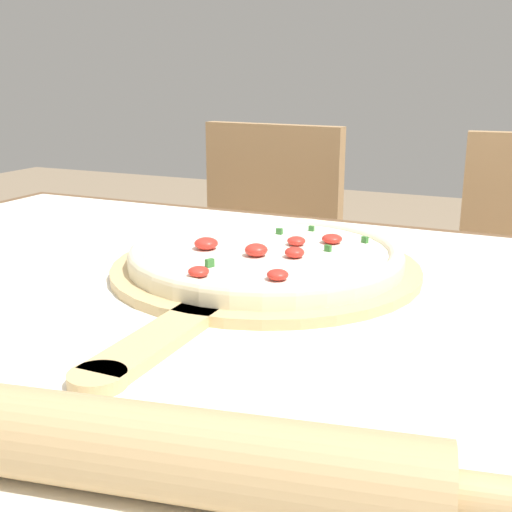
% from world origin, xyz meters
% --- Properties ---
extents(dining_table, '(1.48, 1.00, 0.75)m').
position_xyz_m(dining_table, '(0.00, 0.00, 0.66)').
color(dining_table, brown).
rests_on(dining_table, ground_plane).
extents(towel_cloth, '(1.40, 0.92, 0.00)m').
position_xyz_m(towel_cloth, '(0.00, 0.00, 0.76)').
color(towel_cloth, white).
rests_on(towel_cloth, dining_table).
extents(pizza_peel, '(0.39, 0.57, 0.01)m').
position_xyz_m(pizza_peel, '(-0.04, 0.12, 0.76)').
color(pizza_peel, tan).
rests_on(pizza_peel, towel_cloth).
extents(pizza, '(0.35, 0.35, 0.03)m').
position_xyz_m(pizza, '(-0.04, 0.13, 0.78)').
color(pizza, beige).
rests_on(pizza, pizza_peel).
extents(rolling_pin, '(0.48, 0.13, 0.06)m').
position_xyz_m(rolling_pin, '(0.06, -0.31, 0.79)').
color(rolling_pin, tan).
rests_on(rolling_pin, towel_cloth).
extents(chair_left, '(0.43, 0.43, 0.89)m').
position_xyz_m(chair_left, '(-0.37, 0.83, 0.51)').
color(chair_left, tan).
rests_on(chair_left, ground_plane).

